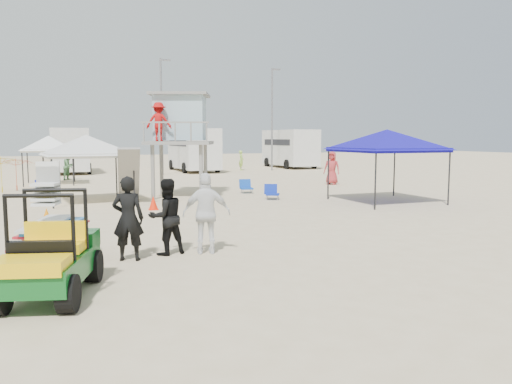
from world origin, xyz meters
name	(u,v)px	position (x,y,z in m)	size (l,w,h in m)	color
ground	(292,282)	(0.00, 0.00, 0.00)	(140.00, 140.00, 0.00)	beige
utility_cart	(48,249)	(-4.01, 0.68, 0.79)	(1.69, 2.46, 1.70)	#0C531B
surf_trailer	(50,228)	(-4.01, 3.02, 0.75)	(1.59, 2.26, 1.83)	black
man_left	(128,218)	(-2.49, 2.72, 0.89)	(0.65, 0.43, 1.78)	black
man_mid	(166,217)	(-1.64, 2.97, 0.84)	(0.82, 0.64, 1.68)	black
man_right	(207,213)	(-0.79, 2.72, 0.90)	(1.06, 0.44, 1.80)	white
lifeguard_tower	(177,122)	(1.07, 13.70, 3.27)	(3.55, 3.55, 4.39)	gray
canopy_blue	(387,133)	(8.37, 8.72, 2.76)	(3.50, 3.50, 3.30)	black
canopy_white_a	(86,138)	(-2.72, 13.31, 2.54)	(3.49, 3.49, 3.09)	black
canopy_white_c	(48,138)	(-4.24, 22.11, 2.54)	(2.77, 2.77, 3.09)	black
umbrella_a	(16,174)	(-5.73, 18.95, 0.80)	(1.75, 1.79, 1.61)	red
umbrella_b	(2,174)	(-6.27, 18.21, 0.87)	(1.89, 1.93, 1.73)	gold
cone_near	(153,203)	(-0.68, 10.00, 0.25)	(0.34, 0.34, 0.50)	#F62307
cone_far	(47,216)	(-4.18, 8.04, 0.25)	(0.34, 0.34, 0.50)	orange
beach_chair_a	(41,187)	(-4.57, 17.24, 0.31)	(0.71, 0.78, 0.64)	#0F1DAB
beach_chair_b	(246,186)	(4.33, 13.92, 0.31)	(0.61, 0.66, 0.64)	#1043AF
beach_chair_c	(272,192)	(4.48, 11.24, 0.31)	(0.71, 0.79, 0.64)	#0E269E
rv_mid_left	(69,148)	(-3.00, 31.49, 1.80)	(2.65, 6.50, 3.25)	silver
rv_mid_right	(193,148)	(6.00, 29.99, 1.80)	(2.64, 7.00, 3.25)	silver
rv_far_right	(290,147)	(15.00, 31.49, 1.80)	(2.64, 6.60, 3.25)	silver
light_pole_left	(162,117)	(3.00, 27.00, 4.00)	(0.14, 0.14, 8.00)	slate
light_pole_right	(272,120)	(12.00, 28.50, 4.00)	(0.14, 0.14, 8.00)	slate
distant_beachgoers	(207,166)	(4.72, 21.76, 0.87)	(14.47, 14.20, 1.83)	#AA3033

